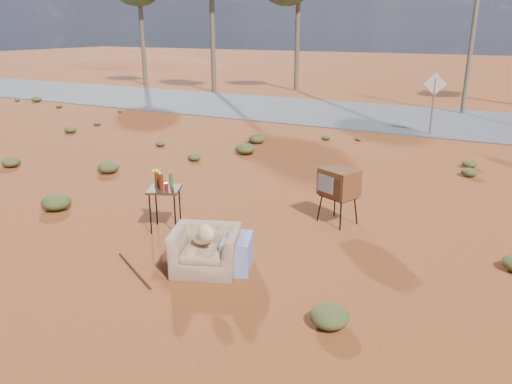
% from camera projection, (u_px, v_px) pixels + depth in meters
% --- Properties ---
extents(ground, '(140.00, 140.00, 0.00)m').
position_uv_depth(ground, '(215.00, 257.00, 8.40)').
color(ground, brown).
rests_on(ground, ground).
extents(highway, '(140.00, 7.00, 0.04)m').
position_uv_depth(highway, '(405.00, 118.00, 21.00)').
color(highway, '#565659').
rests_on(highway, ground).
extents(dirt_mound, '(26.00, 18.00, 2.00)m').
position_uv_depth(dirt_mound, '(142.00, 65.00, 50.20)').
color(dirt_mound, '#994325').
rests_on(dirt_mound, ground).
extents(armchair, '(1.35, 1.17, 0.91)m').
position_uv_depth(armchair, '(211.00, 245.00, 7.83)').
color(armchair, '#987353').
rests_on(armchair, ground).
extents(tv_unit, '(0.84, 0.77, 1.09)m').
position_uv_depth(tv_unit, '(339.00, 183.00, 9.60)').
color(tv_unit, black).
rests_on(tv_unit, ground).
extents(side_table, '(0.76, 0.76, 1.15)m').
position_uv_depth(side_table, '(162.00, 186.00, 9.30)').
color(side_table, '#3B2715').
rests_on(side_table, ground).
extents(rusty_bar, '(1.24, 0.73, 0.04)m').
position_uv_depth(rusty_bar, '(134.00, 270.00, 7.90)').
color(rusty_bar, '#511F15').
rests_on(rusty_bar, ground).
extents(road_sign, '(0.78, 0.06, 2.19)m').
position_uv_depth(road_sign, '(434.00, 93.00, 17.35)').
color(road_sign, brown).
rests_on(road_sign, ground).
extents(utility_pole_center, '(1.40, 0.20, 8.00)m').
position_uv_depth(utility_pole_center, '(475.00, 15.00, 20.92)').
color(utility_pole_center, brown).
rests_on(utility_pole_center, ground).
extents(scrub_patch, '(17.49, 8.07, 0.33)m').
position_uv_depth(scrub_patch, '(281.00, 176.00, 12.42)').
color(scrub_patch, '#4B5223').
rests_on(scrub_patch, ground).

